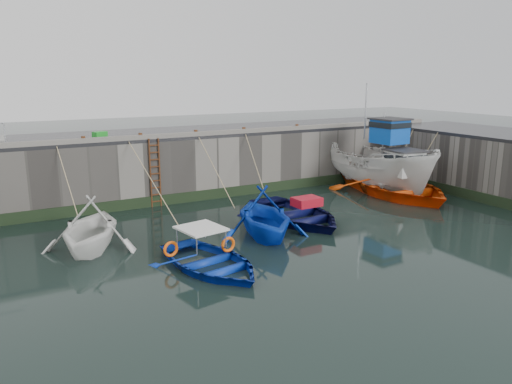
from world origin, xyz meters
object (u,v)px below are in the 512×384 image
ladder (155,173)px  boat_near_navy (295,220)px  boat_far_orange (395,186)px  bollard_a (83,139)px  boat_near_blue (210,268)px  bollard_c (196,133)px  boat_near_white (92,249)px  bollard_b (140,136)px  bollard_d (244,130)px  bollard_e (297,127)px  fish_crate (100,135)px  boat_near_blacktrim (264,236)px  boat_far_white (379,167)px

ladder → boat_near_navy: ladder is taller
boat_far_orange → bollard_a: (-14.50, 3.95, 2.82)m
boat_near_blue → bollard_c: (3.06, 8.57, 3.30)m
bollard_c → boat_near_white: bearing=-141.1°
bollard_a → bollard_b: size_ratio=1.00×
bollard_d → bollard_e: size_ratio=1.00×
boat_near_white → ladder: bearing=74.7°
fish_crate → bollard_a: 1.42m
boat_near_navy → bollard_a: bollard_a is taller
boat_near_blacktrim → bollard_e: 9.31m
bollard_b → bollard_d: same height
bollard_c → bollard_e: size_ratio=1.00×
fish_crate → bollard_e: fish_crate is taller
boat_near_blacktrim → fish_crate: fish_crate is taller
boat_far_orange → bollard_c: size_ratio=27.27×
boat_near_white → bollard_b: (3.33, 4.87, 3.30)m
fish_crate → bollard_a: size_ratio=2.16×
boat_far_white → bollard_e: size_ratio=27.63×
bollard_b → bollard_c: size_ratio=1.00×
boat_near_blue → bollard_b: size_ratio=15.92×
boat_far_orange → boat_near_blacktrim: bearing=-158.6°
boat_near_blacktrim → boat_near_navy: bearing=40.9°
bollard_e → fish_crate: bearing=173.9°
bollard_b → bollard_d: bearing=0.0°
boat_far_orange → bollard_a: bearing=170.5°
ladder → boat_far_white: boat_far_white is taller
boat_near_blue → bollard_b: 9.19m
fish_crate → bollard_c: 4.41m
boat_near_navy → boat_far_orange: size_ratio=0.70×
boat_far_white → fish_crate: 14.25m
boat_far_white → boat_far_orange: boat_far_white is taller
bollard_c → boat_near_navy: bearing=-67.2°
bollard_b → bollard_e: size_ratio=1.00×
boat_near_white → bollard_c: (6.03, 4.87, 3.30)m
boat_far_white → bollard_d: bearing=155.0°
boat_near_blacktrim → fish_crate: size_ratio=7.01×
boat_near_white → boat_far_orange: (15.33, 0.92, 0.48)m
boat_near_blue → boat_near_navy: size_ratio=0.83×
bollard_d → bollard_e: 3.20m
boat_far_white → boat_far_orange: bearing=-93.4°
bollard_e → bollard_a: bearing=180.0°
boat_near_blacktrim → bollard_a: (-5.25, 6.54, 3.30)m
boat_near_blue → boat_near_white: bearing=118.5°
boat_near_blue → bollard_a: bearing=93.8°
boat_near_navy → bollard_d: (0.35, 5.36, 3.30)m
fish_crate → bollard_d: bearing=-32.6°
bollard_d → fish_crate: bearing=171.1°
ladder → bollard_e: bearing=2.4°
boat_near_blue → boat_far_white: bearing=15.3°
boat_near_white → boat_near_navy: 8.30m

